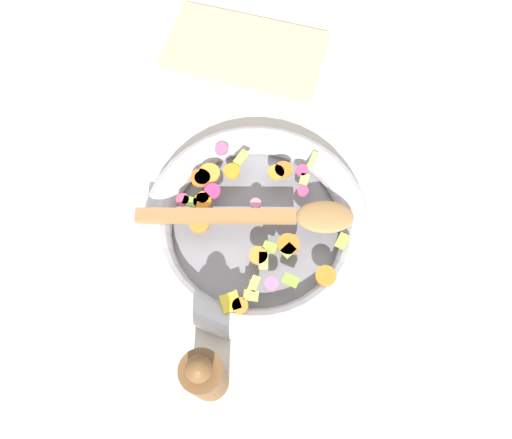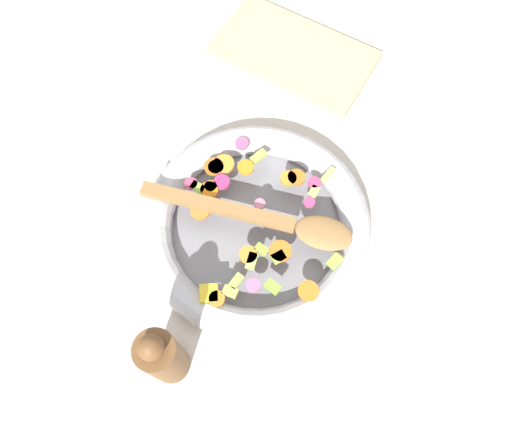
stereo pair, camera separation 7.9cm
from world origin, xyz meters
TOP-DOWN VIEW (x-y plane):
  - ground_plane at (0.00, 0.00)m, footprint 4.00×4.00m
  - skillet at (0.00, 0.00)m, footprint 0.38×0.38m
  - chopped_vegetables at (0.01, -0.00)m, footprint 0.29×0.30m
  - wooden_spoon at (-0.02, -0.00)m, footprint 0.34×0.13m
  - pepper_mill at (-0.00, 0.25)m, footprint 0.06×0.06m
  - cutting_board at (0.12, -0.36)m, footprint 0.30×0.17m

SIDE VIEW (x-z plane):
  - ground_plane at x=0.00m, z-range 0.00..0.00m
  - cutting_board at x=0.12m, z-range 0.00..0.02m
  - skillet at x=0.00m, z-range 0.00..0.05m
  - chopped_vegetables at x=0.01m, z-range 0.05..0.06m
  - wooden_spoon at x=-0.02m, z-range 0.06..0.07m
  - pepper_mill at x=0.00m, z-range -0.01..0.17m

